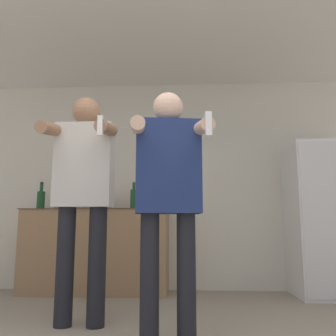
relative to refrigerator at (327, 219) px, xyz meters
The scene contains 11 objects.
wall_back 1.86m from the refrigerator, 167.62° to the left, with size 7.00×0.06×2.55m.
ceiling_slab 2.76m from the refrigerator, 146.17° to the right, with size 7.00×3.60×0.05m.
refrigerator is the anchor object (origin of this frame).
counter 2.60m from the refrigerator, behind, with size 1.67×0.56×0.94m.
bottle_clear_vodka 2.16m from the refrigerator, behind, with size 0.08×0.08×0.34m.
bottle_green_wine 3.25m from the refrigerator, behind, with size 0.09×0.09×0.32m.
bottle_tall_gin 2.56m from the refrigerator, behind, with size 0.08×0.08×0.26m.
bottle_brown_liquor 2.43m from the refrigerator, behind, with size 0.08×0.08×0.22m.
bottle_dark_rum 3.05m from the refrigerator, behind, with size 0.07×0.07×0.31m.
person_woman_foreground 2.45m from the refrigerator, 132.03° to the right, with size 0.53×0.55×1.63m.
person_man_side 2.71m from the refrigerator, 149.49° to the right, with size 0.52×0.52×1.77m.
Camera 1 is at (0.27, -1.50, 0.72)m, focal length 40.00 mm.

